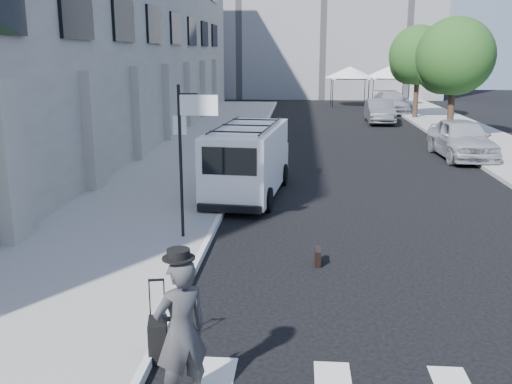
% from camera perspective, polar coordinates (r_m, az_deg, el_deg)
% --- Properties ---
extents(ground, '(120.00, 120.00, 0.00)m').
position_cam_1_polar(ground, '(10.30, 3.60, -11.15)').
color(ground, black).
rests_on(ground, ground).
extents(sidewalk_left, '(4.50, 48.00, 0.15)m').
position_cam_1_polar(sidewalk_left, '(26.06, -5.21, 4.37)').
color(sidewalk_left, gray).
rests_on(sidewalk_left, ground).
extents(sidewalk_right, '(4.00, 56.00, 0.15)m').
position_cam_1_polar(sidewalk_right, '(30.95, 21.22, 4.99)').
color(sidewalk_right, gray).
rests_on(sidewalk_right, ground).
extents(building_left, '(10.00, 44.00, 12.00)m').
position_cam_1_polar(building_left, '(29.74, -19.30, 16.31)').
color(building_left, gray).
rests_on(building_left, ground).
extents(sign_pole, '(1.03, 0.07, 3.50)m').
position_cam_1_polar(sign_pole, '(12.89, -6.61, 6.20)').
color(sign_pole, black).
rests_on(sign_pole, sidewalk_left).
extents(tree_near, '(3.80, 3.83, 6.03)m').
position_cam_1_polar(tree_near, '(30.41, 19.02, 12.43)').
color(tree_near, black).
rests_on(tree_near, ground).
extents(tree_far, '(3.80, 3.83, 6.03)m').
position_cam_1_polar(tree_far, '(39.20, 15.75, 12.82)').
color(tree_far, black).
rests_on(tree_far, ground).
extents(tent_left, '(4.00, 4.00, 3.20)m').
position_cam_1_polar(tent_left, '(47.52, 9.37, 11.72)').
color(tent_left, black).
rests_on(tent_left, ground).
extents(tent_right, '(4.00, 4.00, 3.20)m').
position_cam_1_polar(tent_right, '(48.39, 13.18, 11.58)').
color(tent_right, black).
rests_on(tent_right, ground).
extents(businessman, '(0.84, 0.80, 1.94)m').
position_cam_1_polar(businessman, '(7.32, -7.49, -13.77)').
color(businessman, '#353537').
rests_on(businessman, ground).
extents(briefcase, '(0.12, 0.44, 0.34)m').
position_cam_1_polar(briefcase, '(12.09, 6.19, -6.45)').
color(briefcase, black).
rests_on(briefcase, ground).
extents(suitcase, '(0.34, 0.46, 1.17)m').
position_cam_1_polar(suitcase, '(8.61, -9.77, -14.34)').
color(suitcase, black).
rests_on(suitcase, ground).
extents(cargo_van, '(2.40, 5.75, 2.13)m').
position_cam_1_polar(cargo_van, '(17.59, -0.75, 3.25)').
color(cargo_van, white).
rests_on(cargo_van, ground).
extents(parked_car_a, '(2.15, 4.94, 1.66)m').
position_cam_1_polar(parked_car_a, '(25.30, 19.87, 5.04)').
color(parked_car_a, '#B5B7BD').
rests_on(parked_car_a, ground).
extents(parked_car_b, '(1.61, 4.46, 1.46)m').
position_cam_1_polar(parked_car_b, '(36.65, 12.25, 7.89)').
color(parked_car_b, '#57585E').
rests_on(parked_car_b, ground).
extents(parked_car_c, '(2.53, 5.42, 1.53)m').
position_cam_1_polar(parked_car_c, '(42.98, 13.36, 8.72)').
color(parked_car_c, '#A2A5AA').
rests_on(parked_car_c, ground).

